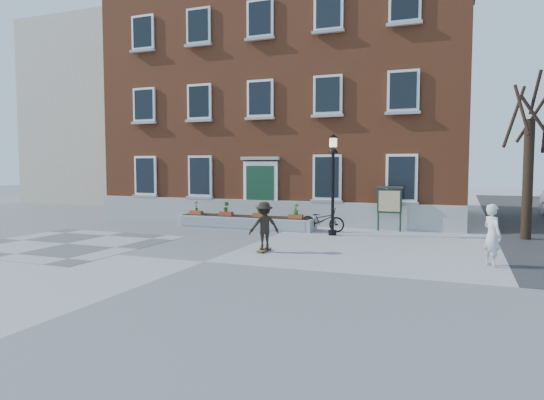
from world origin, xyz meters
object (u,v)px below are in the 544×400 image
at_px(bystander, 492,235).
at_px(notice_board, 389,201).
at_px(bicycle, 322,220).
at_px(lamp_post, 333,170).
at_px(skateboarder, 264,226).

xyz_separation_m(bystander, notice_board, (-3.56, 6.13, 0.42)).
bearing_deg(bicycle, bystander, -128.84).
height_order(lamp_post, notice_board, lamp_post).
height_order(bicycle, bystander, bystander).
bearing_deg(lamp_post, skateboarder, -104.56).
bearing_deg(bicycle, notice_board, -65.51).
distance_m(bystander, skateboarder, 6.58).
xyz_separation_m(lamp_post, skateboarder, (-1.12, -4.31, -1.72)).
relative_size(bicycle, notice_board, 1.00).
relative_size(bystander, lamp_post, 0.43).
relative_size(lamp_post, notice_board, 2.10).
xyz_separation_m(bystander, skateboarder, (-6.58, -0.17, -0.02)).
distance_m(lamp_post, skateboarder, 4.77).
distance_m(lamp_post, notice_board, 3.03).
relative_size(bystander, notice_board, 0.91).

